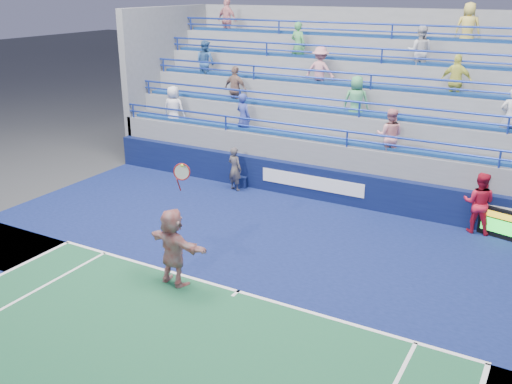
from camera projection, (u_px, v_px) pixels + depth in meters
The scene contains 8 objects.
ground at pixel (238, 292), 13.14m from camera, with size 120.00×120.00×0.00m, color #333538.
sponsor_wall at pixel (342, 187), 18.27m from camera, with size 18.00×0.32×1.10m.
bleacher_stand at pixel (381, 132), 21.02m from camera, with size 18.00×5.60×6.13m.
serve_speed_board at pixel (501, 224), 15.80m from camera, with size 1.23×0.42×0.85m.
judge_chair at pixel (242, 181), 19.90m from camera, with size 0.48×0.49×0.71m.
tennis_player at pixel (173, 247), 13.21m from camera, with size 1.82×0.84×3.03m.
line_judge at pixel (235, 169), 19.40m from camera, with size 0.56×0.37×1.53m, color #121734.
ball_girl at pixel (479, 203), 16.03m from camera, with size 0.87×0.68×1.79m, color red.
Camera 1 is at (6.01, -9.87, 6.67)m, focal length 40.00 mm.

